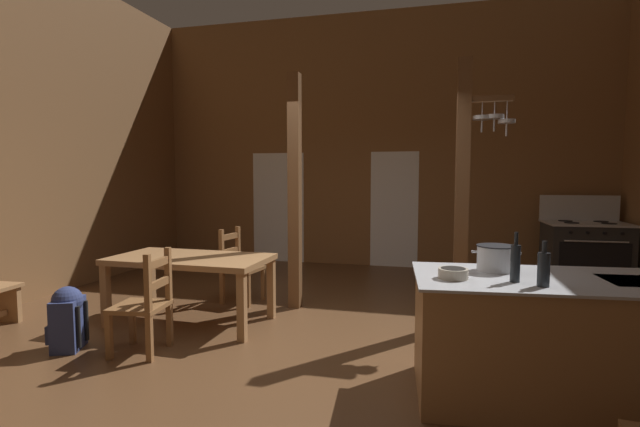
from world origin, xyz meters
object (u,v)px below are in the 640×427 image
(ladderback_chair_near_window, at_px, (145,304))
(ladderback_chair_by_post, at_px, (239,267))
(kitchen_island, at_px, (569,341))
(bottle_short_on_counter, at_px, (544,269))
(bottle_tall_on_counter, at_px, (515,262))
(stove_range, at_px, (585,252))
(backpack, at_px, (68,316))
(stockpot_on_counter, at_px, (496,258))
(mixing_bowl_on_counter, at_px, (453,273))
(dining_table, at_px, (191,264))

(ladderback_chair_near_window, height_order, ladderback_chair_by_post, same)
(ladderback_chair_near_window, bearing_deg, kitchen_island, -1.04)
(bottle_short_on_counter, bearing_deg, bottle_tall_on_counter, 149.61)
(kitchen_island, height_order, stove_range, stove_range)
(kitchen_island, distance_m, stove_range, 4.23)
(ladderback_chair_near_window, relative_size, backpack, 1.59)
(stove_range, distance_m, backpack, 6.85)
(ladderback_chair_by_post, distance_m, bottle_tall_on_counter, 3.67)
(stockpot_on_counter, distance_m, bottle_short_on_counter, 0.51)
(stove_range, distance_m, mixing_bowl_on_counter, 4.74)
(stockpot_on_counter, xyz_separation_m, mixing_bowl_on_counter, (-0.32, -0.35, -0.06))
(mixing_bowl_on_counter, distance_m, bottle_short_on_counter, 0.58)
(stove_range, relative_size, ladderback_chair_near_window, 1.39)
(backpack, relative_size, bottle_short_on_counter, 1.99)
(ladderback_chair_near_window, height_order, mixing_bowl_on_counter, mixing_bowl_on_counter)
(ladderback_chair_by_post, relative_size, stockpot_on_counter, 2.67)
(ladderback_chair_near_window, relative_size, bottle_tall_on_counter, 2.77)
(mixing_bowl_on_counter, bearing_deg, bottle_tall_on_counter, -0.79)
(stove_range, bearing_deg, bottle_short_on_counter, -109.09)
(backpack, bearing_deg, stove_range, 36.60)
(stove_range, distance_m, ladderback_chair_near_window, 6.19)
(backpack, height_order, bottle_short_on_counter, bottle_short_on_counter)
(dining_table, bearing_deg, bottle_short_on_counter, -20.86)
(stockpot_on_counter, relative_size, bottle_short_on_counter, 1.19)
(kitchen_island, relative_size, bottle_short_on_counter, 7.47)
(kitchen_island, bearing_deg, dining_table, 164.94)
(backpack, bearing_deg, ladderback_chair_near_window, 7.79)
(stove_range, height_order, stockpot_on_counter, stove_range)
(ladderback_chair_near_window, bearing_deg, stove_range, 40.01)
(stockpot_on_counter, bearing_deg, mixing_bowl_on_counter, -132.35)
(dining_table, distance_m, ladderback_chair_by_post, 0.96)
(kitchen_island, relative_size, mixing_bowl_on_counter, 10.81)
(stockpot_on_counter, bearing_deg, kitchen_island, -17.35)
(ladderback_chair_near_window, distance_m, bottle_short_on_counter, 3.31)
(stockpot_on_counter, bearing_deg, ladderback_chair_by_post, 149.13)
(kitchen_island, xyz_separation_m, backpack, (-4.24, -0.04, -0.13))
(kitchen_island, bearing_deg, bottle_short_on_counter, -129.42)
(ladderback_chair_near_window, relative_size, ladderback_chair_by_post, 1.00)
(mixing_bowl_on_counter, relative_size, bottle_tall_on_counter, 0.60)
(dining_table, xyz_separation_m, stockpot_on_counter, (3.05, -0.80, 0.35))
(dining_table, relative_size, ladderback_chair_near_window, 1.81)
(kitchen_island, bearing_deg, stove_range, 72.74)
(ladderback_chair_by_post, height_order, bottle_tall_on_counter, bottle_tall_on_counter)
(dining_table, relative_size, stockpot_on_counter, 4.83)
(ladderback_chair_near_window, relative_size, mixing_bowl_on_counter, 4.59)
(mixing_bowl_on_counter, xyz_separation_m, bottle_short_on_counter, (0.56, -0.10, 0.08))
(ladderback_chair_by_post, relative_size, mixing_bowl_on_counter, 4.59)
(ladderback_chair_near_window, distance_m, ladderback_chair_by_post, 1.82)
(bottle_tall_on_counter, bearing_deg, kitchen_island, 27.24)
(stove_range, xyz_separation_m, backpack, (-5.50, -4.08, -0.17))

